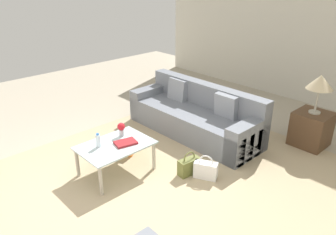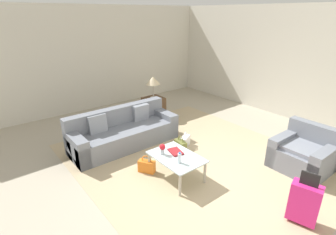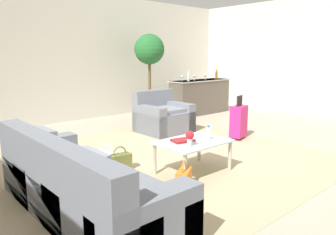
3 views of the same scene
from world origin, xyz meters
name	(u,v)px [view 2 (image 2 of 3)]	position (x,y,z in m)	size (l,w,h in m)	color
ground_plane	(210,177)	(0.00, 0.00, 0.00)	(12.00, 12.00, 0.00)	#A89E89
wall_back	(323,68)	(0.00, 4.06, 1.55)	(10.24, 0.12, 3.10)	beige
wall_left	(91,59)	(-5.06, 0.00, 1.55)	(0.12, 8.00, 3.10)	beige
area_rug	(196,160)	(-0.60, 0.20, 0.00)	(5.20, 4.40, 0.01)	tan
couch	(123,132)	(-2.19, -0.60, 0.30)	(0.88, 2.47, 0.85)	slate
armchair	(304,154)	(0.90, 1.67, 0.30)	(1.01, 0.92, 0.87)	slate
coffee_table	(176,159)	(-0.40, -0.50, 0.39)	(0.99, 0.69, 0.45)	silver
water_bottle	(180,158)	(-0.20, -0.60, 0.55)	(0.06, 0.06, 0.20)	silver
coffee_table_book	(176,152)	(-0.52, -0.42, 0.47)	(0.29, 0.20, 0.03)	maroon
flower_vase	(162,148)	(-0.62, -0.65, 0.57)	(0.11, 0.11, 0.21)	#B2B7BC
side_table	(154,107)	(-3.20, 1.00, 0.29)	(0.53, 0.53, 0.57)	#513823
table_lamp	(153,81)	(-3.20, 1.00, 1.07)	(0.41, 0.41, 0.63)	#ADA899
suitcase_magenta	(304,202)	(1.60, 0.20, 0.36)	(0.44, 0.32, 0.85)	#D12375
handbag_olive	(181,145)	(-1.12, 0.23, 0.13)	(0.34, 0.18, 0.36)	olive
handbag_orange	(147,166)	(-0.89, -0.83, 0.13)	(0.35, 0.29, 0.36)	orange
handbag_white	(185,141)	(-1.21, 0.46, 0.13)	(0.27, 0.35, 0.36)	white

